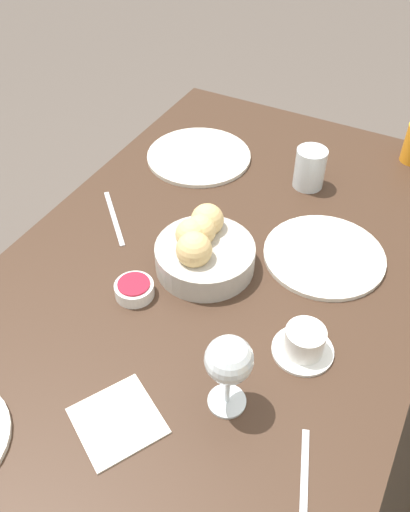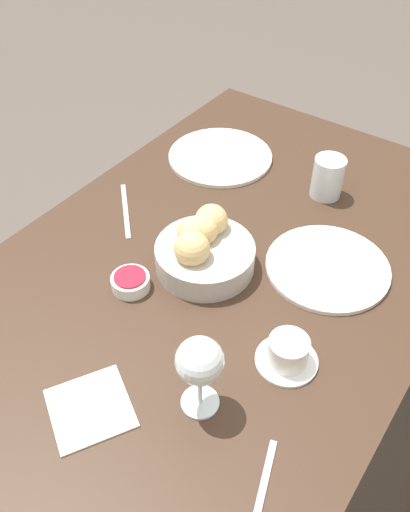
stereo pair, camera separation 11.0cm
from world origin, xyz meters
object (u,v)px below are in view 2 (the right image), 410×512
Objects in this scene: bread_basket at (203,249)px; spoon_coffee at (263,487)px; plate_near_left at (220,156)px; coffee_cup at (288,353)px; plate_far_center at (327,267)px; napkin at (90,408)px; jam_bowl_berry at (131,282)px; water_tumbler at (328,177)px; knife_silver at (126,210)px; wine_glass at (200,363)px.

bread_basket reaches higher than spoon_coffee.
coffee_cup reaches higher than plate_near_left.
plate_far_center is (0.21, 0.41, 0.00)m from plate_near_left.
bread_basket is 1.17× the size of napkin.
jam_bowl_berry reaches higher than plate_far_center.
bread_basket is 0.16m from jam_bowl_berry.
napkin is (0.52, -0.17, -0.00)m from plate_far_center.
coffee_cup reaches higher than spoon_coffee.
water_tumbler is at bearing 165.21° from bread_basket.
jam_bowl_berry is at bearing -85.86° from coffee_cup.
jam_bowl_berry is 0.25m from knife_silver.
spoon_coffee is at bearing 69.62° from wine_glass.
jam_bowl_berry is 0.27m from napkin.
knife_silver is at bearing -144.61° from napkin.
bread_basket reaches higher than coffee_cup.
plate_far_center is at bearing 162.03° from napkin.
plate_near_left is 2.43× the size of coffee_cup.
plate_near_left is 1.55× the size of napkin.
plate_far_center is at bearing 27.82° from water_tumbler.
water_tumbler is 0.53m from jam_bowl_berry.
knife_silver is (-0.17, -0.17, -0.01)m from jam_bowl_berry.
wine_glass is 2.02× the size of jam_bowl_berry.
coffee_cup is at bearing 10.26° from plate_far_center.
bread_basket is at bearing 29.46° from plate_near_left.
bread_basket is 0.28m from coffee_cup.
water_tumbler reaches higher than jam_bowl_berry.
wine_glass is 1.08× the size of spoon_coffee.
napkin is at bearing -79.44° from spoon_coffee.
bread_basket is at bearing -14.79° from water_tumbler.
plate_far_center is 1.63× the size of wine_glass.
water_tumbler is 0.57× the size of napkin.
bread_basket is 0.26m from knife_silver.
plate_near_left is 0.65m from coffee_cup.
knife_silver is 0.70m from spoon_coffee.
coffee_cup is 0.74× the size of knife_silver.
knife_silver is (0.10, -0.47, -0.00)m from plate_far_center.
knife_silver is (-0.30, -0.44, -0.11)m from wine_glass.
bread_basket is at bearing 81.24° from knife_silver.
coffee_cup is at bearing 141.45° from napkin.
wine_glass is at bearing 34.97° from bread_basket.
bread_basket is at bearing -57.23° from plate_far_center.
plate_near_left is at bearing -141.24° from spoon_coffee.
wine_glass reaches higher than plate_far_center.
jam_bowl_berry is at bearing 13.60° from plate_near_left.
water_tumbler is at bearing -152.18° from plate_far_center.
knife_silver is at bearing -46.71° from water_tumbler.
plate_near_left is 3.49× the size of jam_bowl_berry.
water_tumbler is (-0.02, 0.29, 0.04)m from plate_near_left.
spoon_coffee is (0.06, 0.16, -0.11)m from wine_glass.
knife_silver is at bearing -10.08° from plate_near_left.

